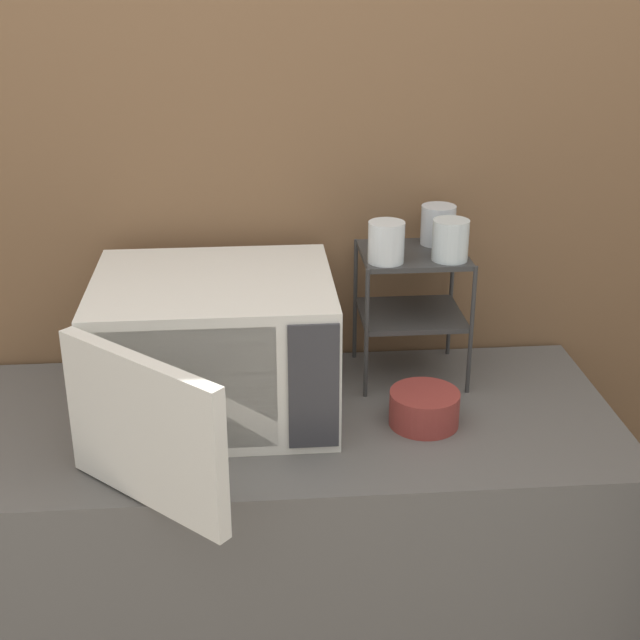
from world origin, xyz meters
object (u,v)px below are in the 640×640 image
Objects in this scene: glass_front_left at (386,242)px; bowl at (424,409)px; glass_front_right at (450,240)px; microwave at (212,349)px; dish_rack at (412,288)px; glass_back_right at (438,225)px.

glass_front_left is 0.60× the size of bowl.
bowl is at bearing -113.33° from glass_front_right.
microwave is at bearing 168.51° from bowl.
glass_front_right reaches higher than microwave.
dish_rack is at bearing 39.15° from glass_front_left.
glass_back_right is 0.45m from bowl.
bowl is (-0.08, -0.30, -0.32)m from glass_back_right.
glass_back_right is 0.12m from glass_front_right.
glass_back_right is at bearing 75.79° from bowl.
dish_rack is 3.39× the size of glass_front_right.
bowl is (-0.01, -0.24, -0.19)m from dish_rack.
dish_rack reaches higher than microwave.
microwave is 0.61m from glass_back_right.
microwave is at bearing -170.03° from glass_front_right.
glass_front_right is at bearing -88.21° from glass_back_right.
microwave is 0.45m from glass_front_left.
glass_front_left is (-0.07, -0.06, 0.13)m from dish_rack.
glass_front_left is 0.19m from glass_back_right.
glass_back_right reaches higher than bowl.
glass_front_left and glass_front_right have the same top height.
dish_rack is 3.39× the size of glass_back_right.
glass_front_left is at bearing -178.87° from glass_front_right.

